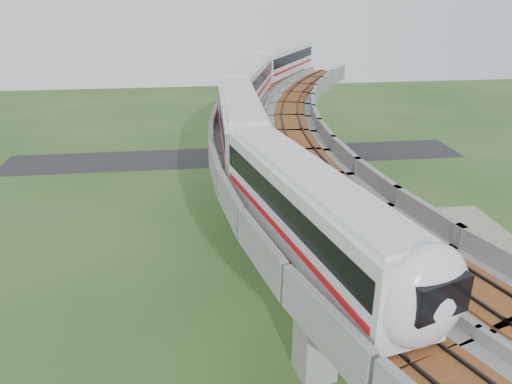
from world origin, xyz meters
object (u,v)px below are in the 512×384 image
Objects in this scene: metro_train at (269,99)px; car_red at (479,286)px; car_white at (489,354)px; car_dark at (454,239)px.

metro_train is 18.57× the size of car_red.
car_red is at bearing 63.50° from car_white.
car_red is (3.38, 7.11, -0.10)m from car_white.
metro_train is 15.83× the size of car_dark.
car_white is 0.98× the size of car_dark.
metro_train is 21.93m from car_red.
metro_train reaches higher than car_dark.
metro_train is at bearing 117.87° from car_white.
car_dark is (5.19, 14.36, -0.08)m from car_white.
car_red is 0.85× the size of car_dark.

